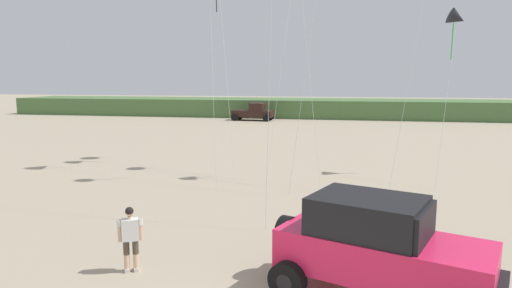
{
  "coord_description": "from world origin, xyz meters",
  "views": [
    {
      "loc": [
        2.31,
        -6.65,
        4.79
      ],
      "look_at": [
        0.18,
        4.07,
        3.19
      ],
      "focal_mm": 31.63,
      "sensor_mm": 36.0,
      "label": 1
    }
  ],
  "objects_px": {
    "jeep": "(379,247)",
    "distant_pickup": "(254,112)",
    "person_watching": "(130,236)",
    "kite_orange_streamer": "(457,19)"
  },
  "relations": [
    {
      "from": "person_watching",
      "to": "distant_pickup",
      "type": "xyz_separation_m",
      "value": [
        -5.11,
        40.35,
        0.0
      ]
    },
    {
      "from": "jeep",
      "to": "kite_orange_streamer",
      "type": "bearing_deg",
      "value": 73.01
    },
    {
      "from": "jeep",
      "to": "distant_pickup",
      "type": "distance_m",
      "value": 42.08
    },
    {
      "from": "jeep",
      "to": "kite_orange_streamer",
      "type": "xyz_separation_m",
      "value": [
        4.34,
        14.2,
        6.42
      ]
    },
    {
      "from": "jeep",
      "to": "distant_pickup",
      "type": "height_order",
      "value": "jeep"
    },
    {
      "from": "jeep",
      "to": "kite_orange_streamer",
      "type": "distance_m",
      "value": 16.17
    },
    {
      "from": "kite_orange_streamer",
      "to": "person_watching",
      "type": "bearing_deg",
      "value": -126.36
    },
    {
      "from": "jeep",
      "to": "person_watching",
      "type": "relative_size",
      "value": 2.99
    },
    {
      "from": "jeep",
      "to": "person_watching",
      "type": "height_order",
      "value": "jeep"
    },
    {
      "from": "distant_pickup",
      "to": "kite_orange_streamer",
      "type": "relative_size",
      "value": 0.58
    }
  ]
}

